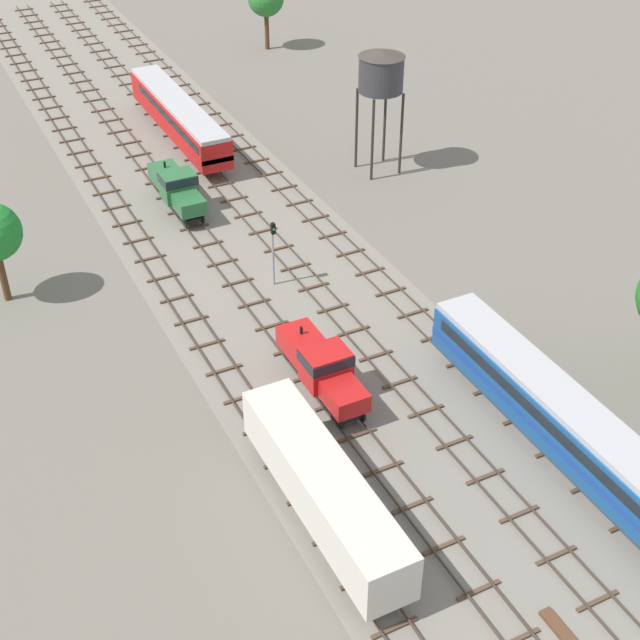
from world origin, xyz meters
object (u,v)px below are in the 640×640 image
passenger_coach_centre_nearest (566,422)px  water_tower (381,73)px  shunter_loco_left_mid (322,366)px  shunter_loco_left_midfar (177,187)px  freight_boxcar_far_left_near (324,488)px  diesel_railcar_centre_left_far (179,115)px  signal_post_nearest (273,245)px

passenger_coach_centre_nearest → water_tower: bearing=76.1°
passenger_coach_centre_nearest → shunter_loco_left_mid: 14.34m
shunter_loco_left_midfar → passenger_coach_centre_nearest: bearing=-76.0°
passenger_coach_centre_nearest → freight_boxcar_far_left_near: size_ratio=1.57×
passenger_coach_centre_nearest → shunter_loco_left_mid: size_ratio=2.60×
freight_boxcar_far_left_near → diesel_railcar_centre_left_far: (9.23, 48.13, 0.15)m
diesel_railcar_centre_left_far → signal_post_nearest: (-2.31, -26.65, 0.69)m
diesel_railcar_centre_left_far → shunter_loco_left_midfar: bearing=-110.0°
diesel_railcar_centre_left_far → signal_post_nearest: bearing=-95.0°
shunter_loco_left_mid → shunter_loco_left_midfar: 26.20m
freight_boxcar_far_left_near → passenger_coach_centre_nearest: bearing=-7.0°
shunter_loco_left_mid → diesel_railcar_centre_left_far: bearing=83.2°
shunter_loco_left_mid → freight_boxcar_far_left_near: bearing=-116.5°
freight_boxcar_far_left_near → water_tower: size_ratio=1.30×
shunter_loco_left_mid → signal_post_nearest: signal_post_nearest is taller
passenger_coach_centre_nearest → water_tower: size_ratio=2.05×
passenger_coach_centre_nearest → shunter_loco_left_mid: (-9.23, 10.96, -0.60)m
shunter_loco_left_mid → shunter_loco_left_midfar: (0.00, 26.20, 0.00)m
freight_boxcar_far_left_near → diesel_railcar_centre_left_far: bearing=79.1°
shunter_loco_left_mid → water_tower: 31.85m
passenger_coach_centre_nearest → shunter_loco_left_mid: passenger_coach_centre_nearest is taller
shunter_loco_left_mid → diesel_railcar_centre_left_far: 39.16m
freight_boxcar_far_left_near → water_tower: (22.81, 34.48, 6.41)m
shunter_loco_left_midfar → diesel_railcar_centre_left_far: (4.62, 12.68, 0.59)m
passenger_coach_centre_nearest → shunter_loco_left_midfar: bearing=104.0°
freight_boxcar_far_left_near → diesel_railcar_centre_left_far: size_ratio=0.68×
shunter_loco_left_mid → shunter_loco_left_midfar: same height
water_tower → signal_post_nearest: 21.27m
shunter_loco_left_midfar → signal_post_nearest: signal_post_nearest is taller
diesel_railcar_centre_left_far → signal_post_nearest: size_ratio=3.98×
water_tower → diesel_railcar_centre_left_far: bearing=134.8°
shunter_loco_left_mid → diesel_railcar_centre_left_far: diesel_railcar_centre_left_far is taller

